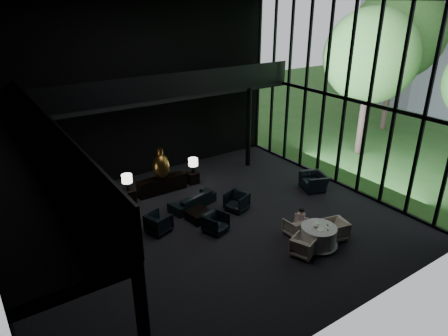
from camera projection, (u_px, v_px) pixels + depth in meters
floor at (210, 226)px, 15.17m from camera, size 14.00×12.00×0.02m
wall_back at (139, 93)px, 18.16m from camera, size 14.00×0.04×8.00m
wall_front at (349, 190)px, 9.02m from camera, size 14.00×0.04×8.00m
curtain_wall at (346, 98)px, 17.16m from camera, size 0.20×12.00×8.00m
mezzanine_left at (16, 162)px, 10.50m from camera, size 2.00×12.00×0.25m
mezzanine_back at (169, 94)px, 17.91m from camera, size 12.00×2.00×0.25m
railing_left at (52, 134)px, 10.78m from camera, size 0.06×12.00×1.00m
railing_back at (179, 84)px, 16.91m from camera, size 12.00×0.06×1.00m
column_nw at (30, 158)px, 16.15m from camera, size 0.24×0.24×4.00m
column_ne at (249, 128)px, 19.89m from camera, size 0.24×0.24×4.00m
tree_near at (371, 56)px, 20.28m from camera, size 4.80×4.80×7.65m
tree_far at (398, 33)px, 24.07m from camera, size 5.60×5.60×8.80m
console at (162, 185)px, 17.67m from camera, size 2.23×0.51×0.71m
bronze_urn at (161, 166)px, 17.26m from camera, size 0.73×0.73×1.36m
side_table_left at (128, 196)px, 16.81m from camera, size 0.51×0.51×0.56m
table_lamp_left at (127, 179)px, 16.46m from camera, size 0.44×0.44×0.73m
side_table_right at (193, 178)px, 18.57m from camera, size 0.49×0.49×0.54m
table_lamp_right at (193, 163)px, 18.18m from camera, size 0.43×0.43×0.73m
sofa at (192, 198)px, 16.42m from camera, size 2.11×1.03×0.79m
lounge_armchair_west at (159, 221)px, 14.63m from camera, size 1.01×1.05×0.86m
lounge_armchair_east at (237, 200)px, 16.14m from camera, size 1.06×1.09×0.90m
lounge_armchair_south at (216, 222)px, 14.64m from camera, size 1.01×0.97×0.82m
window_armchair at (314, 178)px, 17.86m from camera, size 1.15×1.41×1.06m
coffee_table at (199, 215)px, 15.53m from camera, size 0.96×0.96×0.37m
dining_table at (318, 238)px, 13.84m from camera, size 1.39×1.39×0.75m
dining_chair_north at (295, 226)px, 14.52m from camera, size 0.66×0.62×0.65m
dining_chair_east at (335, 229)px, 14.25m from camera, size 0.88×0.91×0.79m
dining_chair_west at (304, 246)px, 13.33m from camera, size 0.88×0.90×0.73m
child at (301, 216)px, 14.37m from camera, size 0.29×0.29×0.61m
plate_a at (320, 230)px, 13.50m from camera, size 0.27×0.27×0.01m
plate_b at (317, 223)px, 13.90m from camera, size 0.28×0.28×0.01m
saucer at (327, 227)px, 13.67m from camera, size 0.20×0.20×0.01m
coffee_cup at (328, 224)px, 13.76m from camera, size 0.09×0.09×0.06m
cereal_bowl at (316, 226)px, 13.64m from camera, size 0.17×0.17×0.09m
cream_pot at (328, 230)px, 13.46m from camera, size 0.07×0.07×0.07m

